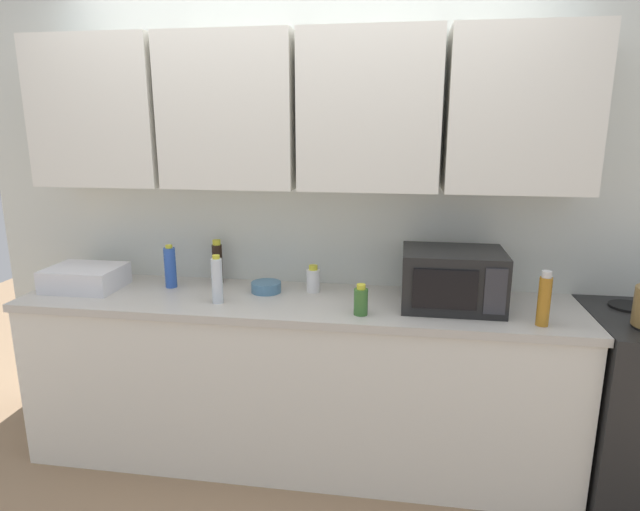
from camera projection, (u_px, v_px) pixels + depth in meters
The scene contains 11 objects.
wall_back_with_cabinets at pixel (303, 161), 2.79m from camera, with size 3.70×0.38×2.60m.
counter_run at pixel (296, 379), 2.84m from camera, with size 2.83×0.63×0.90m.
microwave at pixel (452, 279), 2.58m from camera, with size 0.48×0.37×0.28m.
dish_rack at pixel (85, 278), 2.89m from camera, with size 0.38×0.30×0.12m, color silver.
bottle_blue_cleaner at pixel (170, 267), 2.90m from camera, with size 0.06×0.06×0.24m.
bottle_green_oil at pixel (361, 301), 2.49m from camera, with size 0.07×0.07×0.15m.
bottle_clear_tall at pixel (217, 280), 2.64m from camera, with size 0.05×0.05×0.24m.
bottle_amber_vinegar at pixel (544, 300), 2.34m from camera, with size 0.06×0.06×0.25m.
bottle_white_jar at pixel (313, 280), 2.83m from camera, with size 0.07×0.07×0.14m.
bottle_soy_dark at pixel (217, 262), 2.98m from camera, with size 0.06×0.06×0.25m.
bowl_ceramic_small at pixel (266, 287), 2.83m from camera, with size 0.16×0.16×0.05m, color teal.
Camera 1 is at (0.53, -2.85, 1.77)m, focal length 30.03 mm.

